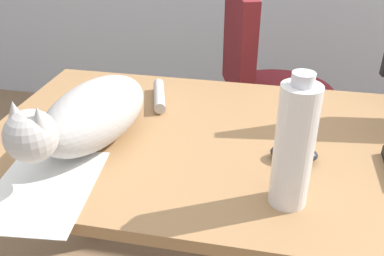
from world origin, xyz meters
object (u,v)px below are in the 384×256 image
at_px(cat, 90,115).
at_px(computer_mouse, 294,153).
at_px(office_chair, 266,117).
at_px(water_bottle, 294,146).

height_order(cat, computer_mouse, cat).
height_order(office_chair, cat, office_chair).
bearing_deg(computer_mouse, cat, -176.99).
relative_size(office_chair, water_bottle, 3.34).
distance_m(office_chair, water_bottle, 1.04).
distance_m(cat, water_bottle, 0.50).
distance_m(office_chair, computer_mouse, 0.85).
bearing_deg(cat, computer_mouse, 3.01).
distance_m(cat, computer_mouse, 0.49).
bearing_deg(water_bottle, cat, 164.68).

